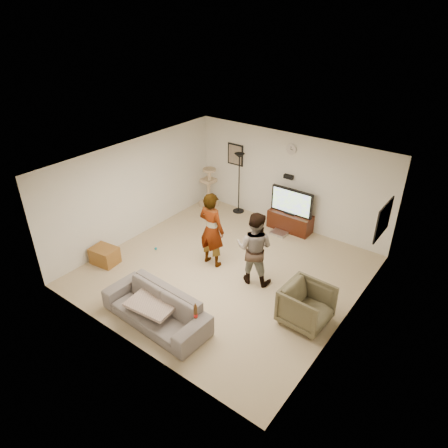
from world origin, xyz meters
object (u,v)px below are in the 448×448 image
Objects in this scene: tv at (292,202)px; side_table at (105,256)px; beer_bottle at (196,312)px; person_left at (212,230)px; sofa at (156,308)px; tv_stand at (290,221)px; cat_tree at (209,187)px; armchair at (306,306)px; floor_lamp at (239,184)px; person_right at (254,248)px.

tv is 1.93× the size of side_table.
side_table is at bearing 168.64° from beer_bottle.
person_left is 0.82× the size of sofa.
side_table is at bearing -124.04° from tv_stand.
armchair is at bearing -30.98° from cat_tree.
cat_tree is at bearing 119.62° from sofa.
floor_lamp reaches higher than tv.
person_right is 2.19m from beer_bottle.
floor_lamp is at bearing 117.08° from beer_bottle.
tv is (0.00, 0.00, 0.58)m from tv_stand.
cat_tree is 1.43× the size of armchair.
armchair reaches higher than side_table.
floor_lamp is 2.01× the size of armchair.
cat_tree is at bearing -50.91° from person_right.
tv is at bearing 98.51° from beer_bottle.
tv is 4.63m from sofa.
tv is 0.70× the size of person_right.
tv is at bearing 5.19° from cat_tree.
person_left reaches higher than floor_lamp.
floor_lamp is 1.06× the size of person_right.
tv_stand is 4.73m from side_table.
tv is at bearing -94.36° from person_right.
tv_stand is at bearing -1.53° from floor_lamp.
person_left is 1.08× the size of person_right.
sofa is (-0.75, -2.17, -0.50)m from person_right.
tv_stand is 3.51m from armchair.
side_table is at bearing -124.04° from tv.
beer_bottle is 2.11m from armchair.
tv is at bearing 88.59° from sofa.
tv_stand is at bearing -94.36° from person_right.
tv is at bearing 0.00° from tv_stand.
tv is 4.64m from beer_bottle.
tv_stand is 0.71× the size of person_right.
person_left is (1.01, -2.49, 0.02)m from floor_lamp.
floor_lamp is 3.25m from person_right.
person_right is at bearing -36.20° from cat_tree.
armchair is (2.24, 1.67, 0.08)m from sofa.
person_left is 3.00× the size of side_table.
person_left is at bearing 122.37° from beer_bottle.
floor_lamp is (-1.68, 0.04, 0.62)m from tv_stand.
person_left is 1.12m from person_right.
beer_bottle is at bearing -81.49° from tv.
sofa is at bearing 100.15° from person_left.
tv is 1.68m from floor_lamp.
person_left is 2.56m from side_table.
floor_lamp is (-1.68, 0.04, 0.04)m from tv.
beer_bottle is at bearing 122.87° from person_left.
person_right is 0.76× the size of sofa.
armchair is (1.93, -2.92, -0.43)m from tv.
side_table is at bearing 11.20° from person_right.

